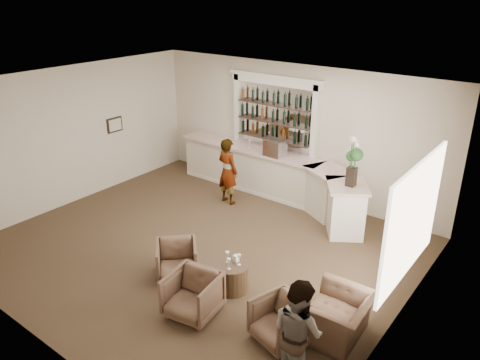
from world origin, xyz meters
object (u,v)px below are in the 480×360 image
Objects in this scene: espresso_machine at (275,148)px; bar_counter at (275,176)px; armchair_right at (280,321)px; cocktail_table at (232,277)px; sommelier at (228,171)px; flower_vase at (353,158)px; armchair_center at (193,295)px; armchair_far at (337,316)px; guest at (298,332)px; armchair_left at (177,260)px.

bar_counter is at bearing 115.13° from espresso_machine.
bar_counter is 7.52× the size of armchair_right.
bar_counter reaches higher than cocktail_table.
sommelier is 3.54× the size of espresso_machine.
flower_vase is at bearing 116.28° from armchair_right.
armchair_center is 4.88m from espresso_machine.
flower_vase is at bearing -160.29° from armchair_far.
guest is 3.41× the size of espresso_machine.
espresso_machine is (-0.48, 3.94, 1.00)m from armchair_left.
guest is 1.48× the size of flower_vase.
armchair_left is at bearing -170.10° from armchair_right.
guest is at bearing 146.00° from sommelier.
sommelier is (-0.75, -0.93, 0.25)m from bar_counter.
armchair_far reaches higher than armchair_left.
armchair_right is at bearing -48.68° from armchair_far.
bar_counter is at bearing 112.87° from cocktail_table.
sommelier reaches higher than armchair_right.
sommelier is 3.20m from flower_vase.
armchair_far is (4.32, -2.72, -0.48)m from sommelier.
cocktail_table is 2.00m from armchair_far.
espresso_machine is at bearing 165.81° from flower_vase.
guest is 0.89m from armchair_right.
espresso_machine is 2.37m from flower_vase.
bar_counter is 2.65m from flower_vase.
sommelier is 2.20× the size of armchair_left.
cocktail_table is (1.56, -3.71, -0.32)m from bar_counter.
flower_vase is (-1.27, 3.02, 1.40)m from armchair_far.
cocktail_table is 1.49m from armchair_right.
armchair_left reaches higher than cocktail_table.
armchair_right is 3.94m from flower_vase.
bar_counter is 3.47× the size of sommelier.
espresso_machine is (-2.91, 4.20, 1.00)m from armchair_right.
armchair_left is at bearing -164.45° from cocktail_table.
sommelier reaches higher than armchair_left.
armchair_left is (-3.01, 0.77, -0.45)m from guest.
flower_vase reaches higher than guest.
bar_counter is 5.93m from guest.
guest is (4.27, -3.84, -0.03)m from sommelier.
guest is at bearing -13.46° from armchair_center.
armchair_left is 0.71× the size of armchair_far.
armchair_center is (-0.09, -0.91, 0.12)m from cocktail_table.
armchair_far is at bearing -67.15° from flower_vase.
cocktail_table is 1.10m from armchair_left.
bar_counter is at bearing 98.51° from armchair_center.
armchair_center is at bearing -78.07° from armchair_left.
espresso_machine reaches higher than armchair_left.
flower_vase reaches higher than bar_counter.
cocktail_table is 1.26× the size of espresso_machine.
armchair_left is at bearing -117.93° from flower_vase.
guest reaches higher than armchair_left.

